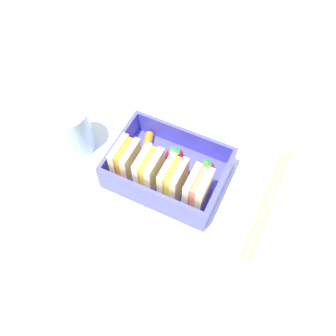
{
  "coord_description": "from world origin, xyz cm",
  "views": [
    {
      "loc": [
        -13.53,
        28.06,
        51.84
      ],
      "look_at": [
        0.0,
        0.0,
        2.7
      ],
      "focal_mm": 40.0,
      "sensor_mm": 36.0,
      "label": 1
    }
  ],
  "objects_px": {
    "strawberry_left": "(174,156)",
    "chopstick_pair": "(268,201)",
    "sandwich_left": "(198,190)",
    "drinking_glass": "(72,130)",
    "sandwich_center_left": "(173,179)",
    "folded_napkin": "(201,113)",
    "sandwich_center_right": "(126,160)",
    "sandwich_center": "(149,170)",
    "strawberry_far_left": "(206,167)",
    "carrot_stick_far_left": "(147,147)"
  },
  "relations": [
    {
      "from": "folded_napkin",
      "to": "drinking_glass",
      "type": "bearing_deg",
      "value": 44.03
    },
    {
      "from": "chopstick_pair",
      "to": "folded_napkin",
      "type": "bearing_deg",
      "value": -36.29
    },
    {
      "from": "sandwich_left",
      "to": "sandwich_center_left",
      "type": "xyz_separation_m",
      "value": [
        0.04,
        0.0,
        0.0
      ]
    },
    {
      "from": "sandwich_left",
      "to": "strawberry_left",
      "type": "xyz_separation_m",
      "value": [
        0.06,
        -0.05,
        -0.02
      ]
    },
    {
      "from": "drinking_glass",
      "to": "folded_napkin",
      "type": "xyz_separation_m",
      "value": [
        -0.16,
        -0.16,
        -0.04
      ]
    },
    {
      "from": "sandwich_left",
      "to": "sandwich_center_right",
      "type": "bearing_deg",
      "value": 0.0
    },
    {
      "from": "sandwich_left",
      "to": "strawberry_far_left",
      "type": "xyz_separation_m",
      "value": [
        0.01,
        -0.05,
        -0.02
      ]
    },
    {
      "from": "sandwich_center",
      "to": "sandwich_left",
      "type": "bearing_deg",
      "value": 180.0
    },
    {
      "from": "sandwich_center_left",
      "to": "sandwich_center_right",
      "type": "distance_m",
      "value": 0.08
    },
    {
      "from": "strawberry_left",
      "to": "carrot_stick_far_left",
      "type": "height_order",
      "value": "strawberry_left"
    },
    {
      "from": "chopstick_pair",
      "to": "drinking_glass",
      "type": "distance_m",
      "value": 0.33
    },
    {
      "from": "chopstick_pair",
      "to": "folded_napkin",
      "type": "distance_m",
      "value": 0.2
    },
    {
      "from": "drinking_glass",
      "to": "sandwich_center_left",
      "type": "bearing_deg",
      "value": 175.72
    },
    {
      "from": "strawberry_left",
      "to": "carrot_stick_far_left",
      "type": "distance_m",
      "value": 0.05
    },
    {
      "from": "sandwich_center",
      "to": "strawberry_far_left",
      "type": "height_order",
      "value": "sandwich_center"
    },
    {
      "from": "sandwich_left",
      "to": "drinking_glass",
      "type": "bearing_deg",
      "value": -3.53
    },
    {
      "from": "sandwich_center_right",
      "to": "strawberry_far_left",
      "type": "xyz_separation_m",
      "value": [
        -0.11,
        -0.05,
        -0.02
      ]
    },
    {
      "from": "sandwich_left",
      "to": "drinking_glass",
      "type": "relative_size",
      "value": 0.75
    },
    {
      "from": "carrot_stick_far_left",
      "to": "strawberry_left",
      "type": "bearing_deg",
      "value": 175.94
    },
    {
      "from": "sandwich_left",
      "to": "chopstick_pair",
      "type": "bearing_deg",
      "value": -152.98
    },
    {
      "from": "sandwich_center_left",
      "to": "chopstick_pair",
      "type": "relative_size",
      "value": 0.31
    },
    {
      "from": "strawberry_left",
      "to": "chopstick_pair",
      "type": "bearing_deg",
      "value": -178.97
    },
    {
      "from": "sandwich_center_right",
      "to": "drinking_glass",
      "type": "height_order",
      "value": "drinking_glass"
    },
    {
      "from": "sandwich_center_left",
      "to": "folded_napkin",
      "type": "relative_size",
      "value": 0.46
    },
    {
      "from": "sandwich_center_right",
      "to": "chopstick_pair",
      "type": "relative_size",
      "value": 0.31
    },
    {
      "from": "folded_napkin",
      "to": "strawberry_far_left",
      "type": "bearing_deg",
      "value": 116.04
    },
    {
      "from": "sandwich_center",
      "to": "folded_napkin",
      "type": "height_order",
      "value": "sandwich_center"
    },
    {
      "from": "sandwich_center",
      "to": "sandwich_center_right",
      "type": "xyz_separation_m",
      "value": [
        0.04,
        0.0,
        0.0
      ]
    },
    {
      "from": "sandwich_left",
      "to": "carrot_stick_far_left",
      "type": "bearing_deg",
      "value": -24.77
    },
    {
      "from": "sandwich_center_right",
      "to": "strawberry_left",
      "type": "relative_size",
      "value": 1.76
    },
    {
      "from": "strawberry_far_left",
      "to": "chopstick_pair",
      "type": "height_order",
      "value": "strawberry_far_left"
    },
    {
      "from": "carrot_stick_far_left",
      "to": "chopstick_pair",
      "type": "height_order",
      "value": "carrot_stick_far_left"
    },
    {
      "from": "drinking_glass",
      "to": "chopstick_pair",
      "type": "bearing_deg",
      "value": -173.6
    },
    {
      "from": "sandwich_center",
      "to": "chopstick_pair",
      "type": "xyz_separation_m",
      "value": [
        -0.18,
        -0.05,
        -0.04
      ]
    },
    {
      "from": "sandwich_center",
      "to": "strawberry_left",
      "type": "xyz_separation_m",
      "value": [
        -0.02,
        -0.05,
        -0.02
      ]
    },
    {
      "from": "chopstick_pair",
      "to": "drinking_glass",
      "type": "height_order",
      "value": "drinking_glass"
    },
    {
      "from": "sandwich_center",
      "to": "carrot_stick_far_left",
      "type": "distance_m",
      "value": 0.07
    },
    {
      "from": "sandwich_center_left",
      "to": "strawberry_left",
      "type": "relative_size",
      "value": 1.76
    },
    {
      "from": "strawberry_left",
      "to": "chopstick_pair",
      "type": "relative_size",
      "value": 0.18
    },
    {
      "from": "strawberry_far_left",
      "to": "carrot_stick_far_left",
      "type": "relative_size",
      "value": 0.6
    },
    {
      "from": "folded_napkin",
      "to": "chopstick_pair",
      "type": "bearing_deg",
      "value": 143.71
    },
    {
      "from": "strawberry_far_left",
      "to": "strawberry_left",
      "type": "relative_size",
      "value": 0.88
    },
    {
      "from": "sandwich_center_left",
      "to": "folded_napkin",
      "type": "height_order",
      "value": "sandwich_center_left"
    },
    {
      "from": "sandwich_center_right",
      "to": "carrot_stick_far_left",
      "type": "distance_m",
      "value": 0.06
    },
    {
      "from": "sandwich_center_left",
      "to": "folded_napkin",
      "type": "xyz_separation_m",
      "value": [
        0.02,
        -0.17,
        -0.04
      ]
    },
    {
      "from": "sandwich_center_right",
      "to": "strawberry_far_left",
      "type": "height_order",
      "value": "sandwich_center_right"
    },
    {
      "from": "sandwich_center_right",
      "to": "chopstick_pair",
      "type": "height_order",
      "value": "sandwich_center_right"
    },
    {
      "from": "sandwich_left",
      "to": "drinking_glass",
      "type": "xyz_separation_m",
      "value": [
        0.23,
        -0.01,
        -0.0
      ]
    },
    {
      "from": "strawberry_far_left",
      "to": "chopstick_pair",
      "type": "distance_m",
      "value": 0.11
    },
    {
      "from": "strawberry_far_left",
      "to": "chopstick_pair",
      "type": "bearing_deg",
      "value": 179.29
    }
  ]
}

